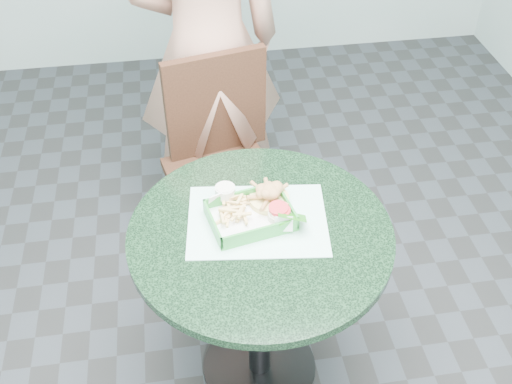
{
  "coord_description": "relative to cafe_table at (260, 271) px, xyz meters",
  "views": [
    {
      "loc": [
        -0.21,
        -1.27,
        2.08
      ],
      "look_at": [
        0.0,
        0.1,
        0.84
      ],
      "focal_mm": 42.0,
      "sensor_mm": 36.0,
      "label": 1
    }
  ],
  "objects": [
    {
      "name": "fries_pile",
      "position": [
        -0.07,
        0.09,
        0.21
      ],
      "size": [
        0.14,
        0.14,
        0.04
      ],
      "primitive_type": null,
      "rotation": [
        0.0,
        0.0,
        0.35
      ],
      "color": "#E5BB6F",
      "rests_on": "food_basket"
    },
    {
      "name": "food_basket",
      "position": [
        -0.02,
        0.04,
        0.19
      ],
      "size": [
        0.25,
        0.18,
        0.05
      ],
      "rotation": [
        0.0,
        0.0,
        0.2
      ],
      "color": "green",
      "rests_on": "placemat"
    },
    {
      "name": "cafe_table",
      "position": [
        0.0,
        0.0,
        0.0
      ],
      "size": [
        0.82,
        0.82,
        0.75
      ],
      "color": "black",
      "rests_on": "floor"
    },
    {
      "name": "floor",
      "position": [
        0.0,
        0.0,
        -0.58
      ],
      "size": [
        4.0,
        5.0,
        0.02
      ],
      "primitive_type": "cube",
      "color": "#303335",
      "rests_on": "ground"
    },
    {
      "name": "crab_sandwich",
      "position": [
        0.06,
        0.09,
        0.22
      ],
      "size": [
        0.13,
        0.13,
        0.07
      ],
      "rotation": [
        0.0,
        0.0,
        -0.21
      ],
      "color": "#D3BE70",
      "rests_on": "food_basket"
    },
    {
      "name": "dining_chair",
      "position": [
        -0.06,
        0.71,
        -0.05
      ],
      "size": [
        0.43,
        0.43,
        0.93
      ],
      "rotation": [
        0.0,
        0.0,
        0.22
      ],
      "color": "black",
      "rests_on": "floor"
    },
    {
      "name": "placemat",
      "position": [
        -0.0,
        0.04,
        0.17
      ],
      "size": [
        0.47,
        0.37,
        0.0
      ],
      "primitive_type": "cube",
      "rotation": [
        0.0,
        0.0,
        -0.12
      ],
      "color": "#B3EBDE",
      "rests_on": "cafe_table"
    },
    {
      "name": "sauce_ramekin",
      "position": [
        -0.07,
        0.15,
        0.22
      ],
      "size": [
        0.07,
        0.07,
        0.04
      ],
      "rotation": [
        0.0,
        0.0,
        -0.4
      ],
      "color": "silver",
      "rests_on": "food_basket"
    },
    {
      "name": "diner_person",
      "position": [
        -0.07,
        0.97,
        0.46
      ],
      "size": [
        0.82,
        0.59,
        2.09
      ],
      "primitive_type": "imported",
      "rotation": [
        0.0,
        0.0,
        3.26
      ],
      "color": "tan",
      "rests_on": "floor"
    },
    {
      "name": "garnish_cup",
      "position": [
        0.07,
        0.0,
        0.21
      ],
      "size": [
        0.11,
        0.11,
        0.04
      ],
      "rotation": [
        0.0,
        0.0,
        -0.26
      ],
      "color": "beige",
      "rests_on": "food_basket"
    }
  ]
}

